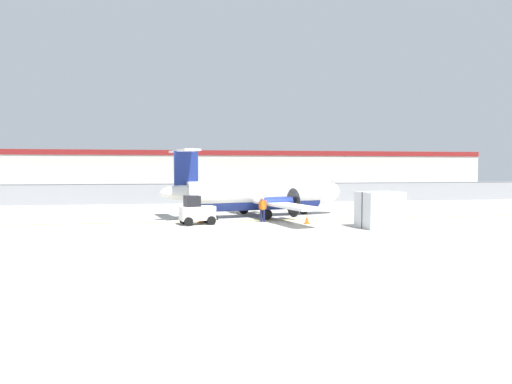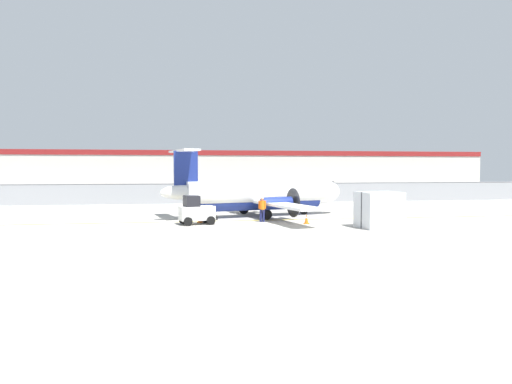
% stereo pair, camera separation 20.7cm
% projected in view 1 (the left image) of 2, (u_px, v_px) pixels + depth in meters
% --- Properties ---
extents(ground_plane, '(140.00, 140.00, 0.01)m').
position_uv_depth(ground_plane, '(275.00, 220.00, 31.98)').
color(ground_plane, '#ADA89E').
extents(perimeter_fence, '(98.00, 0.10, 2.10)m').
position_uv_depth(perimeter_fence, '(244.00, 192.00, 47.68)').
color(perimeter_fence, gray).
rests_on(perimeter_fence, ground).
extents(parking_lot_strip, '(98.00, 17.00, 0.12)m').
position_uv_depth(parking_lot_strip, '(232.00, 196.00, 59.06)').
color(parking_lot_strip, '#38383A').
rests_on(parking_lot_strip, ground).
extents(background_building, '(91.00, 8.10, 6.50)m').
position_uv_depth(background_building, '(219.00, 170.00, 77.10)').
color(background_building, beige).
rests_on(background_building, ground).
extents(commuter_airplane, '(14.36, 15.92, 4.92)m').
position_uv_depth(commuter_airplane, '(261.00, 195.00, 34.30)').
color(commuter_airplane, white).
rests_on(commuter_airplane, ground).
extents(baggage_tug, '(2.53, 1.85, 1.88)m').
position_uv_depth(baggage_tug, '(197.00, 211.00, 29.42)').
color(baggage_tug, silver).
rests_on(baggage_tug, ground).
extents(ground_crew_worker, '(0.53, 0.46, 1.70)m').
position_uv_depth(ground_crew_worker, '(263.00, 208.00, 30.80)').
color(ground_crew_worker, '#191E4C').
rests_on(ground_crew_worker, ground).
extents(cargo_container, '(2.64, 2.29, 2.20)m').
position_uv_depth(cargo_container, '(380.00, 210.00, 27.83)').
color(cargo_container, silver).
rests_on(cargo_container, ground).
extents(traffic_cone_near_left, '(0.36, 0.36, 0.64)m').
position_uv_depth(traffic_cone_near_left, '(200.00, 218.00, 30.47)').
color(traffic_cone_near_left, orange).
rests_on(traffic_cone_near_left, ground).
extents(traffic_cone_near_right, '(0.36, 0.36, 0.64)m').
position_uv_depth(traffic_cone_near_right, '(307.00, 219.00, 29.79)').
color(traffic_cone_near_right, orange).
rests_on(traffic_cone_near_right, ground).
extents(parked_car_0, '(4.35, 2.34, 1.58)m').
position_uv_depth(parked_car_0, '(111.00, 191.00, 55.46)').
color(parked_car_0, black).
rests_on(parked_car_0, parking_lot_strip).
extents(parked_car_1, '(4.28, 2.17, 1.58)m').
position_uv_depth(parked_car_1, '(157.00, 192.00, 52.84)').
color(parked_car_1, '#B28C19').
rests_on(parked_car_1, parking_lot_strip).
extents(parked_car_2, '(4.31, 2.23, 1.58)m').
position_uv_depth(parked_car_2, '(203.00, 192.00, 52.82)').
color(parked_car_2, slate).
rests_on(parked_car_2, parking_lot_strip).
extents(parked_car_3, '(4.34, 2.31, 1.58)m').
position_uv_depth(parked_car_3, '(250.00, 188.00, 62.12)').
color(parked_car_3, '#B28C19').
rests_on(parked_car_3, parking_lot_strip).
extents(parked_car_4, '(4.22, 2.04, 1.58)m').
position_uv_depth(parked_car_4, '(284.00, 188.00, 64.65)').
color(parked_car_4, red).
rests_on(parked_car_4, parking_lot_strip).
extents(parked_car_5, '(4.32, 2.26, 1.58)m').
position_uv_depth(parked_car_5, '(325.00, 187.00, 67.26)').
color(parked_car_5, silver).
rests_on(parked_car_5, parking_lot_strip).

